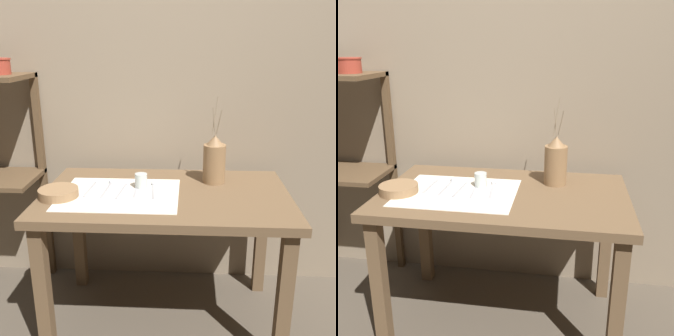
% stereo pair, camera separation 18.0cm
% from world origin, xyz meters
% --- Properties ---
extents(ground_plane, '(12.00, 12.00, 0.00)m').
position_xyz_m(ground_plane, '(0.00, 0.00, 0.00)').
color(ground_plane, brown).
extents(stone_wall_back, '(7.00, 0.06, 2.40)m').
position_xyz_m(stone_wall_back, '(0.00, 0.46, 1.20)').
color(stone_wall_back, gray).
rests_on(stone_wall_back, ground_plane).
extents(wooden_table, '(1.15, 0.70, 0.70)m').
position_xyz_m(wooden_table, '(0.00, 0.00, 0.60)').
color(wooden_table, brown).
rests_on(wooden_table, ground_plane).
extents(wooden_shelf_unit, '(0.52, 0.35, 1.22)m').
position_xyz_m(wooden_shelf_unit, '(-0.98, 0.28, 0.85)').
color(wooden_shelf_unit, brown).
rests_on(wooden_shelf_unit, ground_plane).
extents(linen_cloth, '(0.54, 0.43, 0.00)m').
position_xyz_m(linen_cloth, '(-0.21, -0.04, 0.71)').
color(linen_cloth, silver).
rests_on(linen_cloth, wooden_table).
extents(pitcher_with_flowers, '(0.11, 0.11, 0.42)m').
position_xyz_m(pitcher_with_flowers, '(0.23, 0.16, 0.82)').
color(pitcher_with_flowers, olive).
rests_on(pitcher_with_flowers, wooden_table).
extents(wooden_bowl, '(0.18, 0.18, 0.04)m').
position_xyz_m(wooden_bowl, '(-0.48, -0.09, 0.72)').
color(wooden_bowl, '#8E6B47').
rests_on(wooden_bowl, wooden_table).
extents(glass_tumbler_near, '(0.06, 0.06, 0.07)m').
position_xyz_m(glass_tumbler_near, '(-0.12, 0.05, 0.74)').
color(glass_tumbler_near, '#B7C1BC').
rests_on(glass_tumbler_near, wooden_table).
extents(fork_inner, '(0.02, 0.20, 0.00)m').
position_xyz_m(fork_inner, '(-0.36, 0.01, 0.71)').
color(fork_inner, '#A8A8AD').
rests_on(fork_inner, wooden_table).
extents(spoon_outer, '(0.03, 0.21, 0.02)m').
position_xyz_m(spoon_outer, '(-0.28, 0.06, 0.71)').
color(spoon_outer, '#A8A8AD').
rests_on(spoon_outer, wooden_table).
extents(knife_center, '(0.03, 0.20, 0.00)m').
position_xyz_m(knife_center, '(-0.21, -0.01, 0.71)').
color(knife_center, '#A8A8AD').
rests_on(knife_center, wooden_table).
extents(fork_outer, '(0.02, 0.20, 0.00)m').
position_xyz_m(fork_outer, '(-0.14, -0.01, 0.71)').
color(fork_outer, '#A8A8AD').
rests_on(fork_outer, wooden_table).
extents(spoon_inner, '(0.04, 0.21, 0.02)m').
position_xyz_m(spoon_inner, '(-0.06, 0.05, 0.71)').
color(spoon_inner, '#A8A8AD').
rests_on(spoon_inner, wooden_table).
extents(metal_pot_small, '(0.13, 0.13, 0.08)m').
position_xyz_m(metal_pot_small, '(-0.85, 0.23, 1.26)').
color(metal_pot_small, '#9E3828').
rests_on(metal_pot_small, wooden_shelf_unit).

